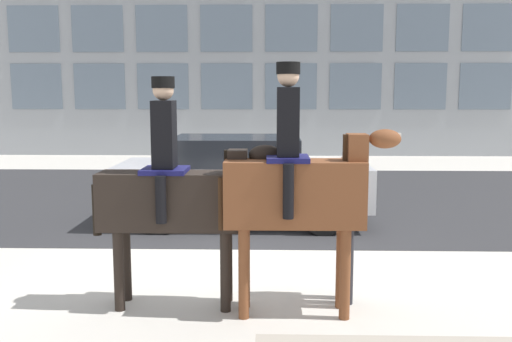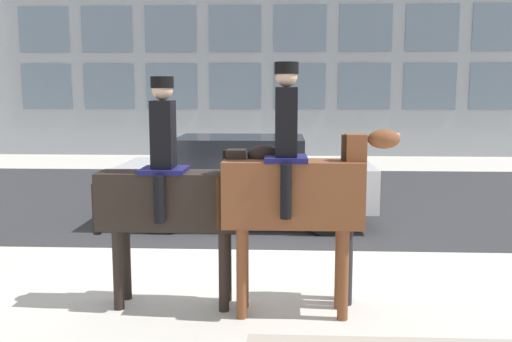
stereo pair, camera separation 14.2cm
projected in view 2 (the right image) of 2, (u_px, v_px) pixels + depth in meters
name	position (u px, v px, depth m)	size (l,w,h in m)	color
ground_plane	(241.00, 260.00, 7.90)	(80.00, 80.00, 0.00)	beige
road_surface	(257.00, 197.00, 12.59)	(20.76, 8.50, 0.01)	#2D2D30
mounted_horse_lead	(175.00, 193.00, 6.06)	(2.02, 0.65, 2.47)	black
mounted_horse_companion	(296.00, 187.00, 5.81)	(1.87, 0.65, 2.60)	brown
pedestrian_bystander	(345.00, 216.00, 6.18)	(0.82, 0.49, 1.64)	#232328
street_car_near_lane	(246.00, 178.00, 9.98)	(4.34, 1.83, 1.53)	#B7B7BC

